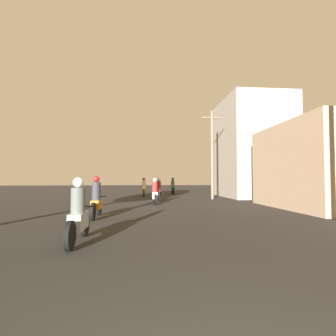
{
  "coord_description": "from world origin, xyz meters",
  "views": [
    {
      "loc": [
        -0.51,
        -0.78,
        1.5
      ],
      "look_at": [
        1.15,
        17.15,
        2.24
      ],
      "focal_mm": 28.0,
      "sensor_mm": 36.0,
      "label": 1
    }
  ],
  "objects_px": {
    "motorcycle_black": "(159,191)",
    "motorcycle_orange": "(96,201)",
    "building_right_far": "(252,149)",
    "utility_pole_far": "(212,153)",
    "motorcycle_green": "(173,188)",
    "building_right_near": "(320,166)",
    "motorcycle_yellow": "(144,189)",
    "motorcycle_silver": "(78,216)",
    "motorcycle_white": "(155,193)"
  },
  "relations": [
    {
      "from": "motorcycle_green",
      "to": "building_right_near",
      "type": "relative_size",
      "value": 0.3
    },
    {
      "from": "motorcycle_white",
      "to": "motorcycle_green",
      "type": "relative_size",
      "value": 1.04
    },
    {
      "from": "motorcycle_white",
      "to": "building_right_far",
      "type": "xyz_separation_m",
      "value": [
        8.34,
        5.31,
        3.41
      ]
    },
    {
      "from": "building_right_far",
      "to": "utility_pole_far",
      "type": "relative_size",
      "value": 1.23
    },
    {
      "from": "motorcycle_orange",
      "to": "building_right_far",
      "type": "xyz_separation_m",
      "value": [
        10.83,
        10.79,
        3.38
      ]
    },
    {
      "from": "building_right_near",
      "to": "building_right_far",
      "type": "height_order",
      "value": "building_right_far"
    },
    {
      "from": "motorcycle_silver",
      "to": "motorcycle_orange",
      "type": "bearing_deg",
      "value": 91.06
    },
    {
      "from": "motorcycle_yellow",
      "to": "utility_pole_far",
      "type": "height_order",
      "value": "utility_pole_far"
    },
    {
      "from": "motorcycle_yellow",
      "to": "motorcycle_green",
      "type": "relative_size",
      "value": 1.02
    },
    {
      "from": "motorcycle_orange",
      "to": "building_right_near",
      "type": "relative_size",
      "value": 0.3
    },
    {
      "from": "building_right_far",
      "to": "motorcycle_orange",
      "type": "bearing_deg",
      "value": -135.1
    },
    {
      "from": "utility_pole_far",
      "to": "motorcycle_silver",
      "type": "bearing_deg",
      "value": -117.53
    },
    {
      "from": "motorcycle_black",
      "to": "motorcycle_green",
      "type": "bearing_deg",
      "value": 71.87
    },
    {
      "from": "motorcycle_silver",
      "to": "motorcycle_green",
      "type": "height_order",
      "value": "motorcycle_green"
    },
    {
      "from": "motorcycle_yellow",
      "to": "motorcycle_green",
      "type": "height_order",
      "value": "motorcycle_green"
    },
    {
      "from": "motorcycle_black",
      "to": "motorcycle_yellow",
      "type": "relative_size",
      "value": 0.96
    },
    {
      "from": "motorcycle_green",
      "to": "utility_pole_far",
      "type": "xyz_separation_m",
      "value": [
        2.24,
        -6.29,
        2.78
      ]
    },
    {
      "from": "motorcycle_orange",
      "to": "motorcycle_green",
      "type": "xyz_separation_m",
      "value": [
        4.61,
        14.87,
        0.0
      ]
    },
    {
      "from": "motorcycle_green",
      "to": "motorcycle_white",
      "type": "bearing_deg",
      "value": -108.98
    },
    {
      "from": "motorcycle_black",
      "to": "building_right_far",
      "type": "xyz_separation_m",
      "value": [
        7.93,
        2.08,
        3.4
      ]
    },
    {
      "from": "building_right_far",
      "to": "motorcycle_white",
      "type": "bearing_deg",
      "value": -147.51
    },
    {
      "from": "motorcycle_yellow",
      "to": "building_right_near",
      "type": "height_order",
      "value": "building_right_near"
    },
    {
      "from": "motorcycle_black",
      "to": "building_right_far",
      "type": "relative_size",
      "value": 0.24
    },
    {
      "from": "motorcycle_yellow",
      "to": "building_right_far",
      "type": "height_order",
      "value": "building_right_far"
    },
    {
      "from": "motorcycle_green",
      "to": "building_right_far",
      "type": "xyz_separation_m",
      "value": [
        6.22,
        -4.08,
        3.38
      ]
    },
    {
      "from": "motorcycle_silver",
      "to": "utility_pole_far",
      "type": "relative_size",
      "value": 0.31
    },
    {
      "from": "motorcycle_orange",
      "to": "motorcycle_black",
      "type": "relative_size",
      "value": 1.04
    },
    {
      "from": "motorcycle_black",
      "to": "motorcycle_orange",
      "type": "bearing_deg",
      "value": -111.0
    },
    {
      "from": "motorcycle_black",
      "to": "motorcycle_green",
      "type": "height_order",
      "value": "motorcycle_green"
    },
    {
      "from": "motorcycle_white",
      "to": "building_right_far",
      "type": "height_order",
      "value": "building_right_far"
    },
    {
      "from": "motorcycle_orange",
      "to": "motorcycle_yellow",
      "type": "distance_m",
      "value": 12.32
    },
    {
      "from": "motorcycle_yellow",
      "to": "building_right_far",
      "type": "xyz_separation_m",
      "value": [
        9.0,
        -1.4,
        3.38
      ]
    },
    {
      "from": "motorcycle_silver",
      "to": "building_right_far",
      "type": "xyz_separation_m",
      "value": [
        10.53,
        14.78,
        3.4
      ]
    },
    {
      "from": "motorcycle_black",
      "to": "building_right_far",
      "type": "bearing_deg",
      "value": 12.13
    },
    {
      "from": "motorcycle_orange",
      "to": "motorcycle_black",
      "type": "bearing_deg",
      "value": 72.1
    },
    {
      "from": "motorcycle_black",
      "to": "utility_pole_far",
      "type": "relative_size",
      "value": 0.3
    },
    {
      "from": "motorcycle_silver",
      "to": "building_right_far",
      "type": "bearing_deg",
      "value": 51.37
    },
    {
      "from": "motorcycle_orange",
      "to": "building_right_near",
      "type": "distance_m",
      "value": 11.08
    },
    {
      "from": "motorcycle_orange",
      "to": "motorcycle_silver",
      "type": "bearing_deg",
      "value": -85.27
    },
    {
      "from": "motorcycle_silver",
      "to": "motorcycle_white",
      "type": "distance_m",
      "value": 9.72
    },
    {
      "from": "motorcycle_orange",
      "to": "motorcycle_yellow",
      "type": "relative_size",
      "value": 1.0
    },
    {
      "from": "motorcycle_silver",
      "to": "motorcycle_white",
      "type": "xyz_separation_m",
      "value": [
        2.19,
        9.47,
        -0.0
      ]
    },
    {
      "from": "building_right_near",
      "to": "motorcycle_silver",
      "type": "bearing_deg",
      "value": -149.4
    },
    {
      "from": "motorcycle_yellow",
      "to": "building_right_far",
      "type": "distance_m",
      "value": 9.72
    },
    {
      "from": "building_right_far",
      "to": "utility_pole_far",
      "type": "distance_m",
      "value": 4.59
    },
    {
      "from": "motorcycle_white",
      "to": "utility_pole_far",
      "type": "height_order",
      "value": "utility_pole_far"
    },
    {
      "from": "motorcycle_yellow",
      "to": "utility_pole_far",
      "type": "distance_m",
      "value": 6.78
    },
    {
      "from": "motorcycle_black",
      "to": "utility_pole_far",
      "type": "xyz_separation_m",
      "value": [
        3.95,
        -0.12,
        2.81
      ]
    },
    {
      "from": "motorcycle_silver",
      "to": "building_right_near",
      "type": "xyz_separation_m",
      "value": [
        10.46,
        6.19,
        1.53
      ]
    },
    {
      "from": "building_right_far",
      "to": "motorcycle_black",
      "type": "bearing_deg",
      "value": -165.27
    }
  ]
}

